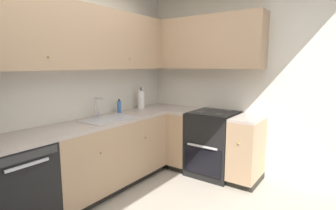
{
  "coord_description": "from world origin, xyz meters",
  "views": [
    {
      "loc": [
        -1.72,
        -1.3,
        1.56
      ],
      "look_at": [
        0.97,
        0.6,
        1.05
      ],
      "focal_mm": 27.87,
      "sensor_mm": 36.0,
      "label": 1
    }
  ],
  "objects": [
    {
      "name": "upper_cabinets_back",
      "position": [
        0.26,
        1.29,
        1.87
      ],
      "size": [
        2.56,
        0.34,
        0.73
      ],
      "color": "tan"
    },
    {
      "name": "oven_range",
      "position": [
        1.58,
        0.25,
        0.46
      ],
      "size": [
        0.68,
        0.62,
        1.05
      ],
      "color": "black",
      "rests_on": "ground_plane"
    },
    {
      "name": "upper_cabinets_right",
      "position": [
        1.71,
        0.55,
        1.87
      ],
      "size": [
        0.32,
        1.81,
        0.73
      ],
      "color": "tan"
    },
    {
      "name": "wall_back",
      "position": [
        0.0,
        1.48,
        1.35
      ],
      "size": [
        3.83,
        0.05,
        2.69
      ],
      "primitive_type": "cube",
      "color": "silver",
      "rests_on": "ground_plane"
    },
    {
      "name": "countertop_back",
      "position": [
        0.42,
        1.15,
        0.88
      ],
      "size": [
        2.88,
        0.6,
        0.03
      ],
      "primitive_type": "cube",
      "color": "#B7A89E",
      "rests_on": "lower_cabinets_back"
    },
    {
      "name": "countertop_right",
      "position": [
        1.57,
        0.19,
        0.88
      ],
      "size": [
        0.6,
        1.26,
        0.03
      ],
      "color": "#B7A89E",
      "rests_on": "lower_cabinets_right"
    },
    {
      "name": "faucet",
      "position": [
        0.42,
        1.34,
        1.05
      ],
      "size": [
        0.07,
        0.16,
        0.26
      ],
      "color": "silver",
      "rests_on": "countertop_back"
    },
    {
      "name": "lower_cabinets_back",
      "position": [
        0.43,
        1.16,
        0.43
      ],
      "size": [
        1.68,
        0.62,
        0.86
      ],
      "color": "tan",
      "rests_on": "ground_plane"
    },
    {
      "name": "sink",
      "position": [
        0.42,
        1.12,
        0.85
      ],
      "size": [
        0.63,
        0.4,
        0.1
      ],
      "color": "#B7B7BC",
      "rests_on": "countertop_back"
    },
    {
      "name": "wall_right",
      "position": [
        1.89,
        0.0,
        1.35
      ],
      "size": [
        0.05,
        3.01,
        2.69
      ],
      "primitive_type": "cube",
      "color": "silver",
      "rests_on": "ground_plane"
    },
    {
      "name": "paper_towel_roll",
      "position": [
        1.25,
        1.31,
        1.03
      ],
      "size": [
        0.11,
        0.11,
        0.34
      ],
      "color": "white",
      "rests_on": "countertop_back"
    },
    {
      "name": "lower_cabinets_right",
      "position": [
        1.57,
        0.19,
        0.43
      ],
      "size": [
        0.62,
        1.26,
        0.86
      ],
      "color": "tan",
      "rests_on": "ground_plane"
    },
    {
      "name": "soap_bottle",
      "position": [
        0.81,
        1.33,
        0.98
      ],
      "size": [
        0.06,
        0.06,
        0.19
      ],
      "color": "#3F72BF",
      "rests_on": "countertop_back"
    },
    {
      "name": "dishwasher",
      "position": [
        -0.72,
        1.15,
        0.43
      ],
      "size": [
        0.6,
        0.63,
        0.86
      ],
      "color": "black",
      "rests_on": "ground_plane"
    }
  ]
}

